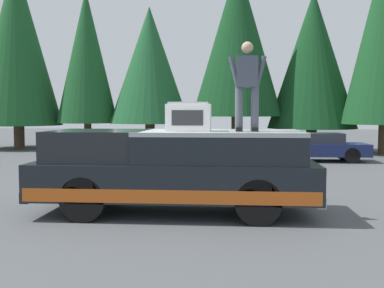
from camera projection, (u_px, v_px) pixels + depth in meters
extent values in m
plane|color=#4C4F51|center=(162.00, 210.00, 9.27)|extent=(90.00, 90.00, 0.00)
cube|color=black|center=(175.00, 178.00, 9.01)|extent=(2.00, 5.50, 0.70)
cube|color=#CC5619|center=(175.00, 188.00, 9.02)|extent=(2.01, 5.39, 0.24)
cube|color=black|center=(100.00, 145.00, 9.08)|extent=(1.84, 1.87, 0.60)
cube|color=black|center=(219.00, 148.00, 8.89)|extent=(1.92, 3.19, 0.52)
cube|color=#A8AAAF|center=(219.00, 133.00, 8.87)|extent=(1.94, 3.19, 0.08)
cube|color=#232326|center=(45.00, 190.00, 9.24)|extent=(1.96, 0.16, 0.20)
cube|color=#B2B5BA|center=(312.00, 193.00, 8.81)|extent=(1.96, 0.16, 0.20)
cylinder|color=black|center=(84.00, 199.00, 8.31)|extent=(0.30, 0.84, 0.84)
cylinder|color=black|center=(108.00, 184.00, 10.00)|extent=(0.30, 0.84, 0.84)
cylinder|color=black|center=(258.00, 202.00, 8.05)|extent=(0.30, 0.84, 0.84)
cylinder|color=black|center=(253.00, 186.00, 9.74)|extent=(0.30, 0.84, 0.84)
cube|color=white|center=(189.00, 118.00, 8.70)|extent=(0.64, 0.84, 0.52)
cube|color=#2D2D30|center=(187.00, 118.00, 8.38)|extent=(0.01, 0.59, 0.29)
cube|color=#99999E|center=(189.00, 103.00, 8.68)|extent=(0.58, 0.76, 0.04)
cylinder|color=#4C515B|center=(255.00, 109.00, 8.56)|extent=(0.15, 0.15, 0.84)
cube|color=black|center=(255.00, 129.00, 8.55)|extent=(0.26, 0.11, 0.08)
cylinder|color=#4C515B|center=(239.00, 109.00, 8.59)|extent=(0.15, 0.15, 0.84)
cube|color=black|center=(239.00, 129.00, 8.57)|extent=(0.26, 0.11, 0.08)
cube|color=#474C5B|center=(247.00, 72.00, 8.52)|extent=(0.24, 0.40, 0.58)
sphere|color=tan|center=(247.00, 48.00, 8.49)|extent=(0.22, 0.22, 0.22)
cylinder|color=#474C5B|center=(260.00, 71.00, 8.47)|extent=(0.09, 0.23, 0.58)
cylinder|color=#474C5B|center=(234.00, 72.00, 8.51)|extent=(0.09, 0.23, 0.58)
cube|color=navy|center=(316.00, 149.00, 18.52)|extent=(1.64, 4.10, 0.50)
cube|color=#282D38|center=(318.00, 138.00, 18.48)|extent=(1.31, 1.89, 0.42)
cylinder|color=black|center=(286.00, 155.00, 17.92)|extent=(0.20, 0.62, 0.62)
cylinder|color=black|center=(282.00, 152.00, 19.36)|extent=(0.20, 0.62, 0.62)
cylinder|color=black|center=(352.00, 156.00, 17.72)|extent=(0.20, 0.62, 0.62)
cylinder|color=black|center=(343.00, 152.00, 19.15)|extent=(0.20, 0.62, 0.62)
cube|color=maroon|center=(192.00, 149.00, 18.51)|extent=(1.64, 4.10, 0.50)
cube|color=#282D38|center=(195.00, 138.00, 18.47)|extent=(1.31, 1.89, 0.42)
cylinder|color=black|center=(159.00, 155.00, 17.91)|extent=(0.20, 0.62, 0.62)
cylinder|color=black|center=(164.00, 152.00, 19.34)|extent=(0.20, 0.62, 0.62)
cylinder|color=black|center=(223.00, 156.00, 17.70)|extent=(0.20, 0.62, 0.62)
cylinder|color=black|center=(223.00, 152.00, 19.13)|extent=(0.20, 0.62, 0.62)
cylinder|color=#4C3826|center=(383.00, 139.00, 21.78)|extent=(0.48, 0.48, 1.44)
cylinder|color=#4C3826|center=(311.00, 139.00, 24.07)|extent=(0.56, 0.56, 1.16)
cone|color=#14421E|center=(313.00, 60.00, 23.77)|extent=(4.68, 4.68, 7.20)
cylinder|color=#4C3826|center=(237.00, 133.00, 23.92)|extent=(0.57, 0.57, 1.80)
cone|color=#14421E|center=(237.00, 40.00, 23.58)|extent=(4.72, 4.72, 8.00)
cylinder|color=#4C3826|center=(150.00, 136.00, 24.45)|extent=(0.52, 0.52, 1.41)
cone|color=#1E562D|center=(150.00, 65.00, 24.18)|extent=(4.30, 4.30, 6.22)
cylinder|color=#4C3826|center=(88.00, 136.00, 24.71)|extent=(0.39, 0.39, 1.43)
cone|color=#194C23|center=(87.00, 56.00, 24.41)|extent=(3.28, 3.28, 7.20)
cylinder|color=#4C3826|center=(19.00, 137.00, 25.11)|extent=(0.57, 0.57, 1.29)
cone|color=#194C23|center=(17.00, 42.00, 24.74)|extent=(4.74, 4.74, 9.09)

